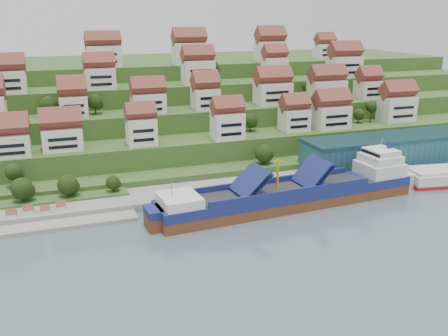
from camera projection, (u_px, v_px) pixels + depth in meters
name	position (u px, v px, depth m)	size (l,w,h in m)	color
ground	(267.00, 207.00, 138.10)	(300.00, 300.00, 0.00)	slate
quay	(306.00, 179.00, 157.62)	(180.00, 14.00, 2.20)	gray
pebble_beach	(46.00, 216.00, 130.44)	(45.00, 20.00, 1.00)	gray
hillside	(176.00, 106.00, 228.29)	(260.00, 128.00, 31.00)	#2D4C1E
hillside_village	(215.00, 90.00, 185.76)	(161.61, 65.02, 28.74)	white
hillside_trees	(179.00, 119.00, 169.76)	(139.16, 62.58, 30.47)	#203712
warehouse	(389.00, 150.00, 167.73)	(60.00, 15.00, 10.00)	#245464
flagpole	(309.00, 167.00, 150.80)	(1.28, 0.16, 8.00)	gray
beach_huts	(37.00, 213.00, 128.21)	(14.40, 3.70, 2.20)	white
cargo_ship	(296.00, 194.00, 138.56)	(75.67, 16.86, 16.61)	brown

